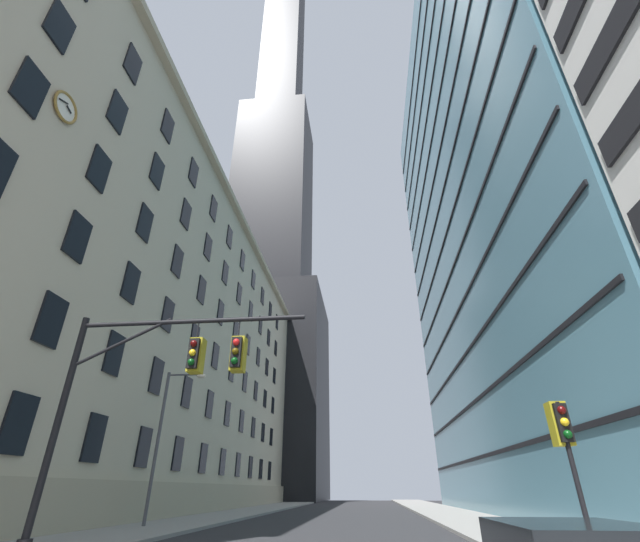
{
  "coord_description": "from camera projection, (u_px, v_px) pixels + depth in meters",
  "views": [
    {
      "loc": [
        2.32,
        -7.47,
        1.77
      ],
      "look_at": [
        -1.38,
        26.99,
        19.96
      ],
      "focal_mm": 23.42,
      "sensor_mm": 36.0,
      "label": 1
    }
  ],
  "objects": [
    {
      "name": "station_building",
      "position": [
        144.0,
        334.0,
        39.58
      ],
      "size": [
        15.39,
        68.73,
        29.73
      ],
      "color": "#BCAF93",
      "rests_on": "ground"
    },
    {
      "name": "dark_skyscraper",
      "position": [
        271.0,
        240.0,
        97.87
      ],
      "size": [
        24.75,
        24.75,
        182.89
      ],
      "color": "black",
      "rests_on": "ground"
    },
    {
      "name": "glass_office_midrise",
      "position": [
        526.0,
        194.0,
        42.79
      ],
      "size": [
        17.63,
        47.04,
        57.24
      ],
      "color": "teal",
      "rests_on": "ground"
    },
    {
      "name": "traffic_signal_mast",
      "position": [
        161.0,
        377.0,
        12.29
      ],
      "size": [
        7.28,
        0.63,
        6.5
      ],
      "color": "black",
      "rests_on": "sidewalk_left"
    },
    {
      "name": "traffic_light_near_right",
      "position": [
        563.0,
        432.0,
        10.26
      ],
      "size": [
        0.4,
        0.63,
        3.59
      ],
      "color": "black",
      "rests_on": "sidewalk_right"
    },
    {
      "name": "street_lamppost",
      "position": [
        166.0,
        429.0,
        22.86
      ],
      "size": [
        2.34,
        0.32,
        7.67
      ],
      "color": "#47474C",
      "rests_on": "sidewalk_left"
    }
  ]
}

